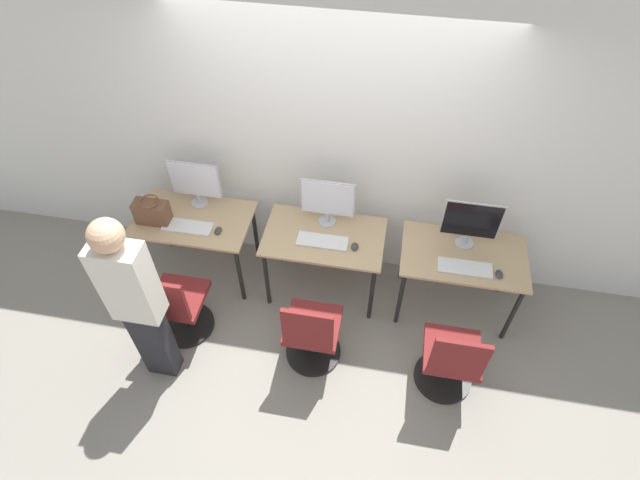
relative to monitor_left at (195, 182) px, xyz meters
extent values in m
plane|color=gray|center=(1.20, -0.52, -0.99)|extent=(20.00, 20.00, 0.00)
cube|color=silver|center=(1.20, 0.24, 0.41)|extent=(12.00, 0.05, 2.80)
cube|color=tan|center=(0.00, -0.20, -0.27)|extent=(1.05, 0.63, 0.02)
cylinder|color=black|center=(-0.47, -0.47, -0.64)|extent=(0.04, 0.04, 0.71)
cylinder|color=black|center=(0.47, -0.47, -0.64)|extent=(0.04, 0.04, 0.71)
cylinder|color=black|center=(-0.47, 0.06, -0.64)|extent=(0.04, 0.04, 0.71)
cylinder|color=black|center=(0.47, 0.06, -0.64)|extent=(0.04, 0.04, 0.71)
cylinder|color=#B2B2B7|center=(0.00, 0.00, -0.25)|extent=(0.15, 0.15, 0.01)
cylinder|color=#B2B2B7|center=(0.00, 0.00, -0.20)|extent=(0.04, 0.04, 0.09)
cube|color=#B2B2B7|center=(0.00, 0.00, 0.02)|extent=(0.47, 0.01, 0.37)
cube|color=silver|center=(0.00, -0.01, 0.02)|extent=(0.45, 0.01, 0.35)
cube|color=silver|center=(0.00, -0.32, -0.25)|extent=(0.44, 0.16, 0.02)
ellipsoid|color=#333333|center=(0.28, -0.32, -0.24)|extent=(0.06, 0.09, 0.03)
cylinder|color=black|center=(0.06, -0.86, -0.98)|extent=(0.48, 0.48, 0.03)
cylinder|color=black|center=(0.06, -0.86, -0.77)|extent=(0.04, 0.04, 0.38)
cube|color=maroon|center=(0.06, -0.86, -0.56)|extent=(0.44, 0.44, 0.05)
cube|color=maroon|center=(0.06, -1.06, -0.31)|extent=(0.40, 0.04, 0.44)
cube|color=#232328|center=(0.02, -1.28, -0.58)|extent=(0.25, 0.16, 0.82)
cube|color=silver|center=(0.02, -1.28, 0.19)|extent=(0.36, 0.20, 0.71)
sphere|color=tan|center=(0.02, -1.28, 0.66)|extent=(0.23, 0.23, 0.23)
cube|color=tan|center=(1.20, -0.20, -0.27)|extent=(1.05, 0.63, 0.02)
cylinder|color=black|center=(0.72, -0.47, -0.64)|extent=(0.04, 0.04, 0.71)
cylinder|color=black|center=(1.67, -0.47, -0.64)|extent=(0.04, 0.04, 0.71)
cylinder|color=black|center=(0.72, 0.06, -0.64)|extent=(0.04, 0.04, 0.71)
cylinder|color=black|center=(1.67, 0.06, -0.64)|extent=(0.04, 0.04, 0.71)
cylinder|color=#B2B2B7|center=(1.20, -0.03, -0.25)|extent=(0.15, 0.15, 0.01)
cylinder|color=#B2B2B7|center=(1.20, -0.03, -0.20)|extent=(0.04, 0.04, 0.09)
cube|color=#B2B2B7|center=(1.20, -0.02, 0.02)|extent=(0.47, 0.01, 0.37)
cube|color=silver|center=(1.20, -0.03, 0.02)|extent=(0.45, 0.01, 0.35)
cube|color=silver|center=(1.20, -0.28, -0.25)|extent=(0.44, 0.16, 0.02)
ellipsoid|color=#333333|center=(1.48, -0.29, -0.24)|extent=(0.06, 0.09, 0.03)
cylinder|color=black|center=(1.23, -0.92, -0.98)|extent=(0.48, 0.48, 0.03)
cylinder|color=black|center=(1.23, -0.92, -0.77)|extent=(0.04, 0.04, 0.38)
cube|color=maroon|center=(1.23, -0.92, -0.56)|extent=(0.44, 0.44, 0.05)
cube|color=maroon|center=(1.23, -1.13, -0.31)|extent=(0.40, 0.04, 0.44)
cube|color=tan|center=(2.40, -0.20, -0.27)|extent=(1.05, 0.63, 0.02)
cylinder|color=black|center=(1.92, -0.47, -0.64)|extent=(0.04, 0.04, 0.71)
cylinder|color=black|center=(2.87, -0.47, -0.64)|extent=(0.04, 0.04, 0.71)
cylinder|color=black|center=(1.92, 0.06, -0.64)|extent=(0.04, 0.04, 0.71)
cylinder|color=black|center=(2.87, 0.06, -0.64)|extent=(0.04, 0.04, 0.71)
cylinder|color=#B2B2B7|center=(2.40, -0.07, -0.25)|extent=(0.15, 0.15, 0.01)
cylinder|color=#B2B2B7|center=(2.40, -0.07, -0.20)|extent=(0.04, 0.04, 0.09)
cube|color=#B2B2B7|center=(2.40, -0.07, 0.02)|extent=(0.47, 0.01, 0.37)
cube|color=black|center=(2.40, -0.08, 0.02)|extent=(0.45, 0.01, 0.35)
cube|color=silver|center=(2.40, -0.36, -0.25)|extent=(0.44, 0.16, 0.02)
ellipsoid|color=#333333|center=(2.67, -0.38, -0.24)|extent=(0.06, 0.09, 0.03)
cylinder|color=black|center=(2.35, -0.97, -0.98)|extent=(0.48, 0.48, 0.03)
cylinder|color=black|center=(2.35, -0.97, -0.77)|extent=(0.04, 0.04, 0.38)
cube|color=maroon|center=(2.35, -0.97, -0.56)|extent=(0.44, 0.44, 0.05)
cube|color=maroon|center=(2.35, -1.17, -0.31)|extent=(0.40, 0.04, 0.44)
cube|color=brown|center=(-0.31, -0.30, -0.15)|extent=(0.30, 0.14, 0.22)
torus|color=brown|center=(-0.31, -0.30, -0.02)|extent=(0.18, 0.18, 0.01)
camera|label=1|loc=(1.69, -3.10, 2.91)|focal=28.00mm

